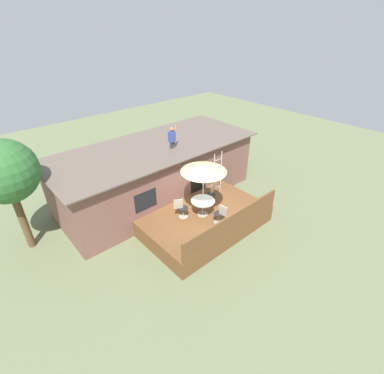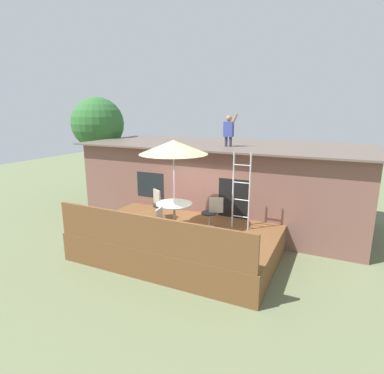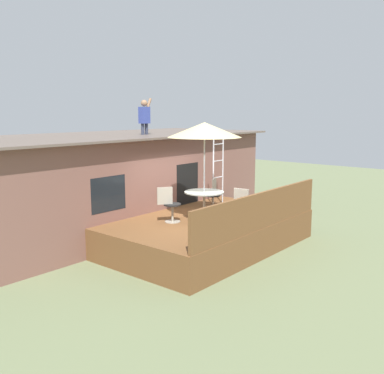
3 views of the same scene
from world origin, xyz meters
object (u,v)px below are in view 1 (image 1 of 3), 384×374
object	(u,v)px
step_ladder	(217,174)
patio_chair_left	(181,208)
patio_chair_right	(211,194)
patio_chair_near	(220,214)
backyard_tree	(5,172)
patio_umbrella	(204,167)
patio_table	(203,204)
person_figure	(172,136)

from	to	relation	value
step_ladder	patio_chair_left	bearing A→B (deg)	-172.56
patio_chair_right	patio_chair_near	size ratio (longest dim) A/B	1.00
backyard_tree	patio_umbrella	bearing A→B (deg)	-32.89
patio_table	patio_chair_left	distance (m)	0.95
patio_chair_right	patio_chair_near	world-z (taller)	same
patio_chair_near	backyard_tree	distance (m)	8.29
step_ladder	person_figure	bearing A→B (deg)	118.81
step_ladder	patio_chair_left	distance (m)	2.62
patio_umbrella	backyard_tree	size ratio (longest dim) A/B	0.54
step_ladder	person_figure	size ratio (longest dim) A/B	1.98
patio_chair_left	backyard_tree	world-z (taller)	backyard_tree
step_ladder	patio_chair_right	world-z (taller)	step_ladder
patio_chair_left	person_figure	bearing A→B (deg)	89.47
step_ladder	patio_chair_right	size ratio (longest dim) A/B	2.39
step_ladder	patio_chair_near	bearing A→B (deg)	-132.18
patio_chair_left	patio_chair_near	size ratio (longest dim) A/B	1.00
patio_table	patio_chair_right	size ratio (longest dim) A/B	1.13
person_figure	backyard_tree	xyz separation A→B (m)	(-6.77, 1.17, -0.02)
backyard_tree	patio_chair_near	bearing A→B (deg)	-38.05
patio_umbrella	step_ladder	distance (m)	2.27
patio_table	patio_chair_left	size ratio (longest dim) A/B	1.13
patio_chair_left	backyard_tree	bearing A→B (deg)	177.76
patio_chair_right	person_figure	bearing A→B (deg)	-105.61
person_figure	patio_chair_near	bearing A→B (deg)	-97.42
patio_chair_right	step_ladder	bearing A→B (deg)	-177.33
patio_chair_left	patio_chair_near	bearing A→B (deg)	-25.72
patio_table	step_ladder	world-z (taller)	step_ladder
person_figure	backyard_tree	world-z (taller)	backyard_tree
patio_chair_near	person_figure	bearing A→B (deg)	-15.14
patio_table	patio_chair_near	size ratio (longest dim) A/B	1.13
patio_chair_right	patio_table	bearing A→B (deg)	0.00
patio_table	person_figure	xyz separation A→B (m)	(0.62, 2.81, 2.14)
patio_umbrella	patio_chair_right	size ratio (longest dim) A/B	2.76
patio_table	person_figure	bearing A→B (deg)	77.66
person_figure	step_ladder	bearing A→B (deg)	-61.19
patio_chair_near	patio_umbrella	bearing A→B (deg)	0.00
patio_umbrella	patio_chair_near	size ratio (longest dim) A/B	2.76
person_figure	patio_chair_left	size ratio (longest dim) A/B	1.21
step_ladder	patio_chair_right	xyz separation A→B (m)	(-0.74, -0.38, -0.64)
step_ladder	patio_chair_near	xyz separation A→B (m)	(-1.59, -1.75, -0.64)
person_figure	patio_chair_right	distance (m)	3.30
patio_chair_left	backyard_tree	xyz separation A→B (m)	(-5.35, 3.49, 2.24)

